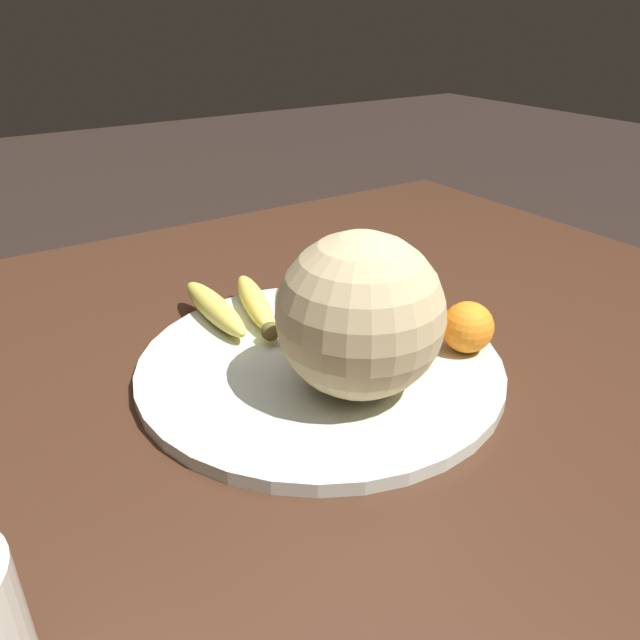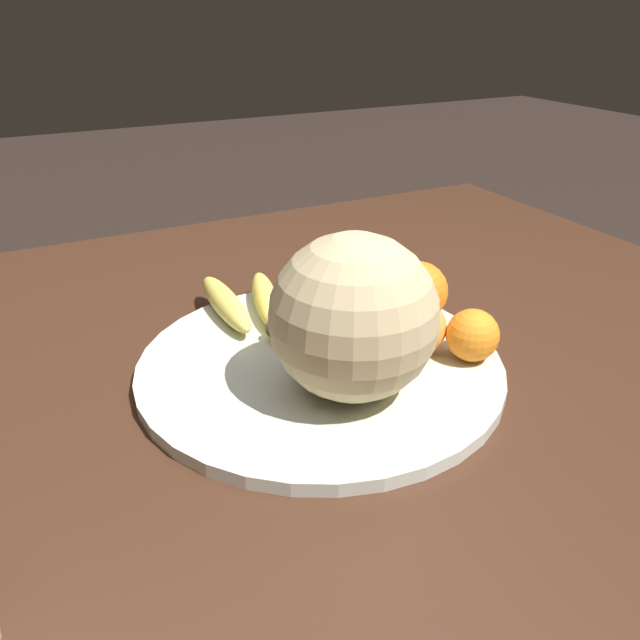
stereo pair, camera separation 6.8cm
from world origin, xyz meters
name	(u,v)px [view 2 (the right image)]	position (x,y,z in m)	size (l,w,h in m)	color
kitchen_table	(353,420)	(0.00, 0.00, 0.66)	(1.24, 1.12, 0.76)	#3D2316
fruit_bowl	(320,364)	(-0.05, -0.01, 0.76)	(0.41, 0.41, 0.01)	beige
melon	(354,317)	(-0.05, -0.08, 0.85)	(0.17, 0.17, 0.17)	tan
banana_bunch	(265,300)	(-0.06, 0.13, 0.79)	(0.18, 0.20, 0.03)	brown
orange_front_left	(418,291)	(0.10, 0.02, 0.81)	(0.08, 0.08, 0.08)	orange
orange_front_right	(322,315)	(-0.03, 0.03, 0.80)	(0.06, 0.06, 0.06)	orange
orange_mid_center	(374,313)	(0.02, 0.00, 0.80)	(0.07, 0.07, 0.07)	orange
orange_back_left	(419,328)	(0.06, -0.05, 0.80)	(0.06, 0.06, 0.06)	orange
orange_back_right	(368,280)	(0.06, 0.08, 0.81)	(0.07, 0.07, 0.07)	orange
orange_top_small	(472,335)	(0.10, -0.09, 0.80)	(0.06, 0.06, 0.06)	orange
produce_tag	(364,354)	(0.00, -0.03, 0.77)	(0.09, 0.08, 0.00)	white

